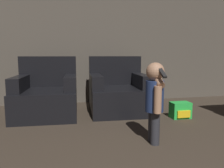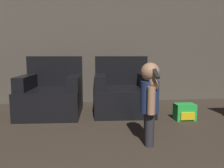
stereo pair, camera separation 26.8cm
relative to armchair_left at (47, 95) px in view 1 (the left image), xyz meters
The scene contains 5 objects.
wall_back 1.52m from the armchair_left, 43.62° to the left, with size 8.40×0.05×2.60m.
armchair_left is the anchor object (origin of this frame).
armchair_right 1.08m from the armchair_left, ahead, with size 0.91×0.93×0.86m.
person_toddler 1.73m from the armchair_left, 48.87° to the right, with size 0.18×0.32×0.81m.
toy_backpack 1.94m from the armchair_left, 16.60° to the right, with size 0.27×0.20×0.22m.
Camera 1 is at (-0.56, 0.43, 0.89)m, focal length 35.00 mm.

